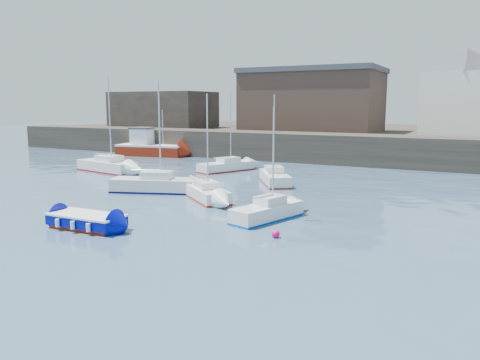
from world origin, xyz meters
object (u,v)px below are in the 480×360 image
at_px(sailboat_c, 268,211).
at_px(sailboat_f, 275,177).
at_px(sailboat_h, 226,166).
at_px(buoy_mid, 276,238).
at_px(buoy_far, 229,197).
at_px(blue_dinghy, 87,220).
at_px(fishing_boat, 150,147).
at_px(buoy_near, 98,226).
at_px(sailboat_b, 206,192).
at_px(sailboat_a, 154,184).

xyz_separation_m(sailboat_c, sailboat_f, (-4.21, 10.75, 0.02)).
height_order(sailboat_h, buoy_mid, sailboat_h).
bearing_deg(buoy_far, buoy_mid, -48.44).
relative_size(blue_dinghy, buoy_mid, 10.37).
bearing_deg(sailboat_h, sailboat_f, -32.77).
bearing_deg(buoy_far, sailboat_h, 119.81).
relative_size(blue_dinghy, buoy_far, 8.82).
bearing_deg(fishing_boat, buoy_near, -56.24).
bearing_deg(sailboat_f, sailboat_h, 147.23).
bearing_deg(fishing_boat, buoy_far, -40.96).
height_order(blue_dinghy, sailboat_f, sailboat_f).
bearing_deg(sailboat_b, sailboat_f, 77.97).
bearing_deg(buoy_near, sailboat_h, 100.79).
height_order(sailboat_b, sailboat_c, sailboat_b).
bearing_deg(buoy_mid, sailboat_h, 125.01).
distance_m(buoy_near, buoy_mid, 9.03).
xyz_separation_m(sailboat_f, sailboat_h, (-6.66, 4.29, -0.02)).
height_order(sailboat_a, sailboat_c, sailboat_a).
bearing_deg(buoy_near, sailboat_f, 80.08).
xyz_separation_m(sailboat_c, buoy_far, (-4.75, 4.35, -0.46)).
height_order(sailboat_b, buoy_mid, sailboat_b).
height_order(blue_dinghy, sailboat_c, sailboat_c).
distance_m(fishing_boat, sailboat_f, 24.12).
bearing_deg(sailboat_h, fishing_boat, 153.52).
height_order(buoy_near, buoy_mid, buoy_mid).
bearing_deg(buoy_mid, sailboat_a, 151.52).
bearing_deg(sailboat_a, buoy_mid, -28.48).
bearing_deg(buoy_far, buoy_near, -103.24).
xyz_separation_m(fishing_boat, sailboat_a, (15.04, -18.67, -0.51)).
xyz_separation_m(sailboat_f, buoy_mid, (5.94, -13.71, -0.48)).
bearing_deg(buoy_mid, buoy_far, 131.56).
bearing_deg(sailboat_h, sailboat_a, -87.42).
height_order(sailboat_a, buoy_far, sailboat_a).
relative_size(sailboat_c, sailboat_h, 0.85).
relative_size(sailboat_a, buoy_near, 21.16).
height_order(sailboat_a, sailboat_h, sailboat_a).
xyz_separation_m(sailboat_b, sailboat_h, (-5.05, 11.86, 0.02)).
bearing_deg(buoy_mid, sailboat_c, 120.38).
distance_m(sailboat_c, buoy_far, 6.46).
xyz_separation_m(buoy_mid, buoy_far, (-6.48, 7.31, 0.00)).
relative_size(sailboat_b, buoy_near, 18.71).
distance_m(blue_dinghy, sailboat_f, 16.81).
bearing_deg(sailboat_f, buoy_far, -94.81).
height_order(sailboat_a, buoy_mid, sailboat_a).
bearing_deg(buoy_far, fishing_boat, 139.04).
bearing_deg(buoy_near, buoy_far, 76.76).
bearing_deg(sailboat_f, blue_dinghy, -100.24).
distance_m(sailboat_a, sailboat_f, 9.43).
bearing_deg(sailboat_b, sailboat_h, 113.04).
height_order(sailboat_b, buoy_far, sailboat_b).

